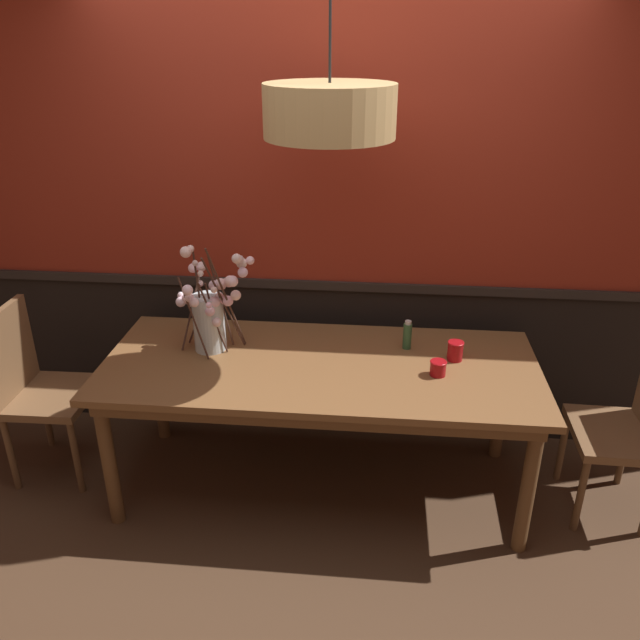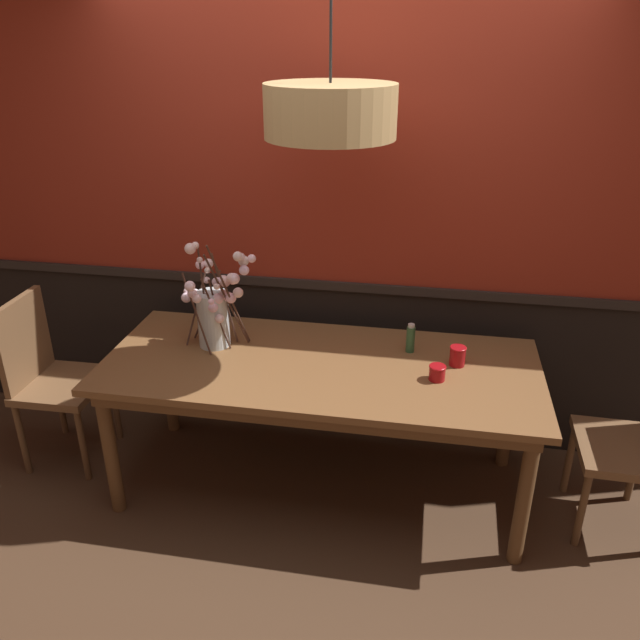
{
  "view_description": "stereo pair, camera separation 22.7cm",
  "coord_description": "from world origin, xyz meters",
  "views": [
    {
      "loc": [
        0.27,
        -2.77,
        2.28
      ],
      "look_at": [
        0.0,
        0.0,
        0.99
      ],
      "focal_mm": 35.72,
      "sensor_mm": 36.0,
      "label": 1
    },
    {
      "loc": [
        0.49,
        -2.74,
        2.28
      ],
      "look_at": [
        0.0,
        0.0,
        0.99
      ],
      "focal_mm": 35.72,
      "sensor_mm": 36.0,
      "label": 2
    }
  ],
  "objects": [
    {
      "name": "chair_far_side_left",
      "position": [
        -0.37,
        0.88,
        0.53
      ],
      "size": [
        0.45,
        0.42,
        0.97
      ],
      "color": "brown",
      "rests_on": "ground"
    },
    {
      "name": "condiment_bottle",
      "position": [
        0.43,
        0.21,
        0.83
      ],
      "size": [
        0.04,
        0.04,
        0.16
      ],
      "color": "#2D5633",
      "rests_on": "dining_table"
    },
    {
      "name": "candle_holder_nearer_edge",
      "position": [
        0.57,
        -0.06,
        0.8
      ],
      "size": [
        0.08,
        0.08,
        0.07
      ],
      "color": "#9E0F14",
      "rests_on": "dining_table"
    },
    {
      "name": "ground_plane",
      "position": [
        0.0,
        0.0,
        0.0
      ],
      "size": [
        24.0,
        24.0,
        0.0
      ],
      "primitive_type": "plane",
      "color": "#4C3321"
    },
    {
      "name": "chair_head_east_end",
      "position": [
        1.53,
        -0.02,
        0.5
      ],
      "size": [
        0.39,
        0.47,
        0.87
      ],
      "color": "brown",
      "rests_on": "ground"
    },
    {
      "name": "back_wall",
      "position": [
        0.0,
        0.62,
        1.34
      ],
      "size": [
        5.31,
        0.14,
        2.7
      ],
      "color": "black",
      "rests_on": "ground"
    },
    {
      "name": "chair_far_side_right",
      "position": [
        0.33,
        0.87,
        0.52
      ],
      "size": [
        0.48,
        0.46,
        0.9
      ],
      "color": "brown",
      "rests_on": "ground"
    },
    {
      "name": "chair_head_west_end",
      "position": [
        -1.53,
        0.02,
        0.54
      ],
      "size": [
        0.43,
        0.46,
        0.97
      ],
      "color": "brown",
      "rests_on": "ground"
    },
    {
      "name": "vase_with_blossoms",
      "position": [
        -0.57,
        0.09,
        0.96
      ],
      "size": [
        0.44,
        0.41,
        0.61
      ],
      "color": "silver",
      "rests_on": "dining_table"
    },
    {
      "name": "pendant_lamp",
      "position": [
        0.04,
        0.04,
        1.95
      ],
      "size": [
        0.57,
        0.57,
        0.86
      ],
      "color": "tan"
    },
    {
      "name": "candle_holder_nearer_center",
      "position": [
        0.67,
        0.1,
        0.81
      ],
      "size": [
        0.08,
        0.08,
        0.1
      ],
      "color": "#9E0F14",
      "rests_on": "dining_table"
    },
    {
      "name": "dining_table",
      "position": [
        0.0,
        0.0,
        0.68
      ],
      "size": [
        2.17,
        0.92,
        0.76
      ],
      "color": "brown",
      "rests_on": "ground"
    }
  ]
}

